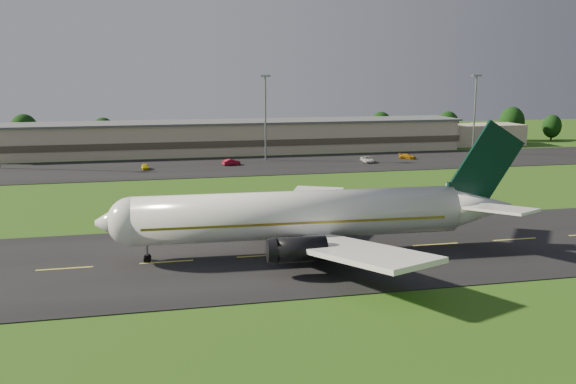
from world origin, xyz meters
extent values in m
plane|color=#2B4D13|center=(0.00, 0.00, 0.00)|extent=(360.00, 360.00, 0.00)
cube|color=black|center=(0.00, 0.00, 0.05)|extent=(220.00, 30.00, 0.10)
cube|color=black|center=(0.00, 72.00, 0.05)|extent=(260.00, 30.00, 0.10)
cylinder|color=white|center=(-6.63, 0.00, 4.80)|extent=(38.20, 7.22, 5.60)
sphere|color=white|center=(-25.61, 0.81, 4.80)|extent=(5.60, 5.60, 5.60)
cone|color=white|center=(-27.61, 0.90, 4.80)|extent=(4.23, 5.54, 5.38)
cone|color=white|center=(15.85, -0.96, 4.80)|extent=(9.23, 5.87, 5.49)
cube|color=olive|center=(-7.12, 0.02, 4.45)|extent=(35.21, 7.13, 0.28)
cube|color=black|center=(-26.21, 0.84, 5.35)|extent=(2.13, 3.08, 0.65)
cube|color=white|center=(-3.60, -11.14, 3.30)|extent=(13.48, 20.22, 2.20)
cube|color=white|center=(-2.66, 10.84, 3.30)|extent=(14.72, 20.11, 2.20)
cube|color=white|center=(15.64, -5.96, 5.70)|extent=(7.28, 9.40, 0.91)
cube|color=white|center=(16.07, 4.03, 5.70)|extent=(7.76, 9.36, 0.91)
cube|color=black|center=(14.36, -0.90, 6.60)|extent=(5.02, 0.76, 3.00)
cube|color=black|center=(16.85, -1.00, 10.30)|extent=(9.44, 0.85, 10.55)
cylinder|color=black|center=(-8.47, -7.93, 2.90)|extent=(5.71, 2.94, 2.70)
cylinder|color=black|center=(-7.78, 8.06, 2.90)|extent=(5.71, 2.94, 2.70)
cube|color=#B8A58C|center=(0.00, 96.00, 4.00)|extent=(120.00, 15.00, 8.00)
cube|color=#4C4438|center=(0.00, 96.00, 3.20)|extent=(121.00, 15.40, 1.60)
cube|color=#595B60|center=(0.00, 96.00, 8.15)|extent=(122.00, 16.00, 0.50)
cube|color=#B8A58C|center=(70.00, 98.00, 3.00)|extent=(28.00, 11.00, 6.00)
cylinder|color=gray|center=(5.00, 80.00, 10.00)|extent=(0.44, 0.44, 20.00)
cube|color=gray|center=(5.00, 80.00, 20.10)|extent=(2.40, 1.20, 0.50)
cylinder|color=gray|center=(60.00, 80.00, 10.00)|extent=(0.44, 0.44, 20.00)
cube|color=gray|center=(60.00, 80.00, 20.10)|extent=(2.40, 1.20, 0.50)
cylinder|color=black|center=(-53.75, 106.44, 1.63)|extent=(0.56, 0.56, 3.26)
ellipsoid|color=black|center=(-53.75, 106.44, 5.61)|extent=(7.60, 7.60, 9.50)
cylinder|color=black|center=(-33.99, 107.36, 1.42)|extent=(0.56, 0.56, 2.84)
ellipsoid|color=black|center=(-33.99, 107.36, 4.90)|extent=(6.64, 6.64, 8.30)
cylinder|color=black|center=(44.21, 105.40, 1.50)|extent=(0.56, 0.56, 3.01)
ellipsoid|color=black|center=(44.21, 105.40, 5.18)|extent=(7.02, 7.02, 8.78)
cylinder|color=black|center=(65.84, 106.04, 1.47)|extent=(0.56, 0.56, 2.94)
ellipsoid|color=black|center=(65.84, 106.04, 5.07)|extent=(6.87, 6.87, 8.59)
cylinder|color=black|center=(87.60, 106.58, 1.64)|extent=(0.56, 0.56, 3.28)
ellipsoid|color=black|center=(87.60, 106.58, 5.64)|extent=(7.65, 7.65, 9.56)
cylinder|color=black|center=(100.63, 104.98, 1.24)|extent=(0.56, 0.56, 2.48)
ellipsoid|color=black|center=(100.63, 104.98, 4.28)|extent=(5.79, 5.79, 7.24)
imported|color=yellow|center=(-23.63, 71.08, 0.70)|extent=(1.69, 3.63, 1.20)
imported|color=maroon|center=(-4.36, 73.17, 0.79)|extent=(4.43, 2.92, 1.38)
imported|color=silver|center=(27.48, 70.41, 0.78)|extent=(2.51, 5.03, 1.37)
imported|color=#CA800B|center=(39.23, 74.12, 0.70)|extent=(4.22, 4.03, 1.21)
camera|label=1|loc=(-24.27, -71.06, 21.45)|focal=40.00mm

